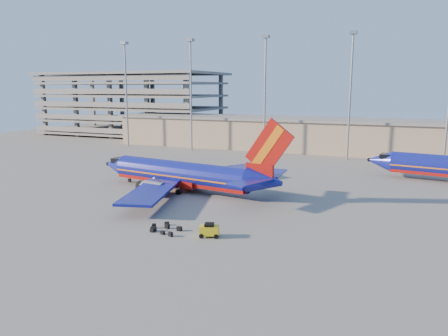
{
  "coord_description": "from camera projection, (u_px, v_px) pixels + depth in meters",
  "views": [
    {
      "loc": [
        26.93,
        -56.55,
        16.53
      ],
      "look_at": [
        1.01,
        5.74,
        4.0
      ],
      "focal_mm": 35.0,
      "sensor_mm": 36.0,
      "label": 1
    }
  ],
  "objects": [
    {
      "name": "ground",
      "position": [
        203.0,
        201.0,
        64.52
      ],
      "size": [
        220.0,
        220.0,
        0.0
      ],
      "primitive_type": "plane",
      "color": "slate",
      "rests_on": "ground"
    },
    {
      "name": "terminal_building",
      "position": [
        334.0,
        135.0,
        112.61
      ],
      "size": [
        122.0,
        16.0,
        8.5
      ],
      "color": "#9D8B6C",
      "rests_on": "ground"
    },
    {
      "name": "parking_garage",
      "position": [
        133.0,
        101.0,
        153.02
      ],
      "size": [
        62.0,
        32.0,
        21.4
      ],
      "color": "slate",
      "rests_on": "ground"
    },
    {
      "name": "light_mast_row",
      "position": [
        306.0,
        83.0,
        101.18
      ],
      "size": [
        101.6,
        1.6,
        28.65
      ],
      "color": "gray",
      "rests_on": "ground"
    },
    {
      "name": "aircraft_main",
      "position": [
        185.0,
        175.0,
        70.3
      ],
      "size": [
        36.18,
        34.55,
        12.31
      ],
      "rotation": [
        0.0,
        0.0,
        -0.16
      ],
      "color": "navy",
      "rests_on": "ground"
    },
    {
      "name": "baggage_tug",
      "position": [
        209.0,
        230.0,
        48.76
      ],
      "size": [
        2.47,
        1.92,
        1.56
      ],
      "rotation": [
        0.0,
        0.0,
        0.31
      ],
      "color": "yellow",
      "rests_on": "ground"
    },
    {
      "name": "luggage_pile",
      "position": [
        163.0,
        228.0,
        51.02
      ],
      "size": [
        3.84,
        3.91,
        0.54
      ],
      "color": "black",
      "rests_on": "ground"
    }
  ]
}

